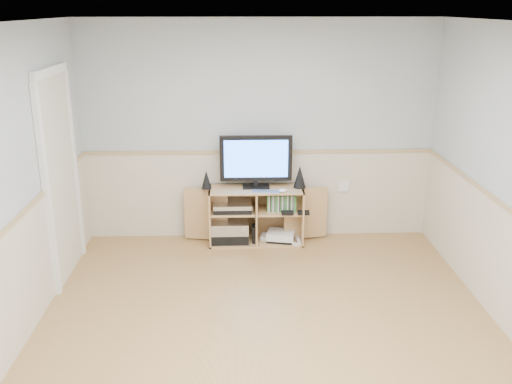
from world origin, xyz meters
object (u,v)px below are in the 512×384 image
at_px(monitor, 256,160).
at_px(keyboard, 266,192).
at_px(game_consoles, 280,236).
at_px(media_cabinet, 256,213).

distance_m(monitor, keyboard, 0.38).
bearing_deg(game_consoles, keyboard, -143.52).
distance_m(keyboard, game_consoles, 0.62).
bearing_deg(keyboard, media_cabinet, 125.91).
bearing_deg(monitor, game_consoles, -12.44).
relative_size(monitor, keyboard, 2.70).
relative_size(monitor, game_consoles, 1.75).
bearing_deg(monitor, media_cabinet, 90.00).
height_order(media_cabinet, monitor, monitor).
distance_m(media_cabinet, game_consoles, 0.38).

